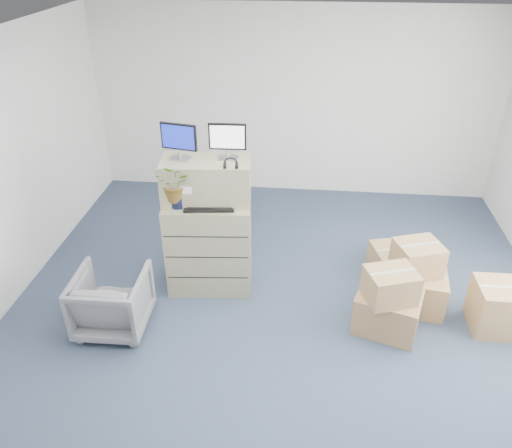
{
  "coord_description": "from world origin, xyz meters",
  "views": [
    {
      "loc": [
        0.17,
        -3.77,
        3.66
      ],
      "look_at": [
        -0.26,
        0.4,
        1.15
      ],
      "focal_mm": 35.0,
      "sensor_mm": 36.0,
      "label": 1
    }
  ],
  "objects_px": {
    "water_bottle": "(211,189)",
    "keyboard": "(209,207)",
    "office_chair": "(112,299)",
    "monitor_right": "(227,139)",
    "filing_cabinet_lower": "(209,245)",
    "monitor_left": "(179,139)",
    "potted_plant": "(176,187)"
  },
  "relations": [
    {
      "from": "monitor_right",
      "to": "office_chair",
      "type": "relative_size",
      "value": 0.53
    },
    {
      "from": "filing_cabinet_lower",
      "to": "office_chair",
      "type": "distance_m",
      "value": 1.22
    },
    {
      "from": "monitor_right",
      "to": "office_chair",
      "type": "distance_m",
      "value": 2.03
    },
    {
      "from": "water_bottle",
      "to": "keyboard",
      "type": "bearing_deg",
      "value": -88.34
    },
    {
      "from": "monitor_left",
      "to": "keyboard",
      "type": "distance_m",
      "value": 0.76
    },
    {
      "from": "filing_cabinet_lower",
      "to": "office_chair",
      "type": "bearing_deg",
      "value": -141.57
    },
    {
      "from": "water_bottle",
      "to": "office_chair",
      "type": "distance_m",
      "value": 1.55
    },
    {
      "from": "keyboard",
      "to": "water_bottle",
      "type": "height_order",
      "value": "water_bottle"
    },
    {
      "from": "filing_cabinet_lower",
      "to": "potted_plant",
      "type": "xyz_separation_m",
      "value": [
        -0.28,
        -0.14,
        0.78
      ]
    },
    {
      "from": "monitor_left",
      "to": "potted_plant",
      "type": "height_order",
      "value": "monitor_left"
    },
    {
      "from": "filing_cabinet_lower",
      "to": "monitor_left",
      "type": "bearing_deg",
      "value": 163.98
    },
    {
      "from": "keyboard",
      "to": "filing_cabinet_lower",
      "type": "bearing_deg",
      "value": 103.65
    },
    {
      "from": "monitor_left",
      "to": "water_bottle",
      "type": "xyz_separation_m",
      "value": [
        0.31,
        0.02,
        -0.55
      ]
    },
    {
      "from": "water_bottle",
      "to": "office_chair",
      "type": "xyz_separation_m",
      "value": [
        -0.92,
        -0.9,
        -0.86
      ]
    },
    {
      "from": "filing_cabinet_lower",
      "to": "keyboard",
      "type": "xyz_separation_m",
      "value": [
        0.05,
        -0.13,
        0.56
      ]
    },
    {
      "from": "monitor_right",
      "to": "water_bottle",
      "type": "height_order",
      "value": "monitor_right"
    },
    {
      "from": "keyboard",
      "to": "office_chair",
      "type": "relative_size",
      "value": 0.72
    },
    {
      "from": "monitor_right",
      "to": "keyboard",
      "type": "height_order",
      "value": "monitor_right"
    },
    {
      "from": "monitor_left",
      "to": "potted_plant",
      "type": "distance_m",
      "value": 0.49
    },
    {
      "from": "monitor_left",
      "to": "keyboard",
      "type": "xyz_separation_m",
      "value": [
        0.32,
        -0.18,
        -0.67
      ]
    },
    {
      "from": "office_chair",
      "to": "monitor_right",
      "type": "bearing_deg",
      "value": -140.64
    },
    {
      "from": "filing_cabinet_lower",
      "to": "keyboard",
      "type": "height_order",
      "value": "keyboard"
    },
    {
      "from": "filing_cabinet_lower",
      "to": "keyboard",
      "type": "distance_m",
      "value": 0.58
    },
    {
      "from": "monitor_left",
      "to": "monitor_right",
      "type": "bearing_deg",
      "value": 18.15
    },
    {
      "from": "water_bottle",
      "to": "monitor_right",
      "type": "bearing_deg",
      "value": 13.05
    },
    {
      "from": "monitor_left",
      "to": "office_chair",
      "type": "bearing_deg",
      "value": -113.19
    },
    {
      "from": "water_bottle",
      "to": "office_chair",
      "type": "height_order",
      "value": "water_bottle"
    },
    {
      "from": "monitor_right",
      "to": "potted_plant",
      "type": "relative_size",
      "value": 0.74
    },
    {
      "from": "keyboard",
      "to": "potted_plant",
      "type": "distance_m",
      "value": 0.4
    },
    {
      "from": "filing_cabinet_lower",
      "to": "monitor_left",
      "type": "distance_m",
      "value": 1.26
    },
    {
      "from": "keyboard",
      "to": "office_chair",
      "type": "xyz_separation_m",
      "value": [
        -0.93,
        -0.71,
        -0.74
      ]
    },
    {
      "from": "filing_cabinet_lower",
      "to": "monitor_right",
      "type": "height_order",
      "value": "monitor_right"
    }
  ]
}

